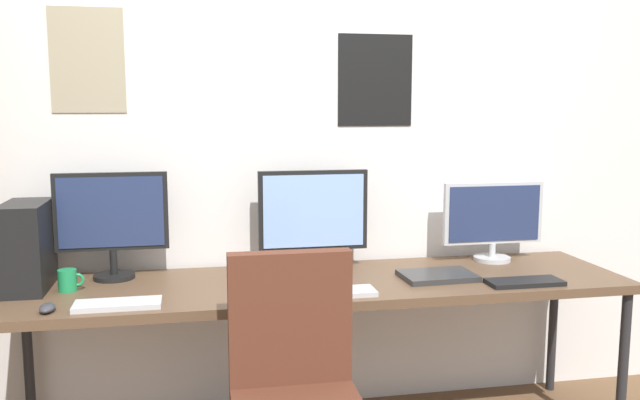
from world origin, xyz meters
name	(u,v)px	position (x,y,z in m)	size (l,w,h in m)	color
wall_back	(305,147)	(0.00, 1.02, 1.30)	(5.10, 0.11, 2.60)	silver
desk	(322,290)	(0.00, 0.60, 0.69)	(2.70, 0.68, 0.74)	brown
monitor_left	(112,219)	(-0.90, 0.81, 1.01)	(0.49, 0.18, 0.47)	black
monitor_center	(313,216)	(0.00, 0.81, 0.99)	(0.51, 0.18, 0.46)	black
monitor_right	(493,218)	(0.90, 0.81, 0.95)	(0.51, 0.18, 0.39)	silver
pc_tower	(27,246)	(-1.23, 0.70, 0.92)	(0.17, 0.34, 0.37)	black
keyboard_left	(118,304)	(-0.84, 0.37, 0.75)	(0.32, 0.13, 0.02)	silver
keyboard_center	(333,293)	(0.00, 0.37, 0.75)	(0.34, 0.13, 0.02)	silver
keyboard_right	(524,282)	(0.84, 0.37, 0.75)	(0.32, 0.13, 0.02)	black
computer_mouse	(47,308)	(-1.09, 0.35, 0.76)	(0.06, 0.10, 0.03)	#38383D
laptop_closed	(438,276)	(0.51, 0.54, 0.75)	(0.32, 0.22, 0.02)	#2D2D2D
coffee_mug	(68,280)	(-1.06, 0.64, 0.79)	(0.11, 0.08, 0.09)	#1E8C4C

